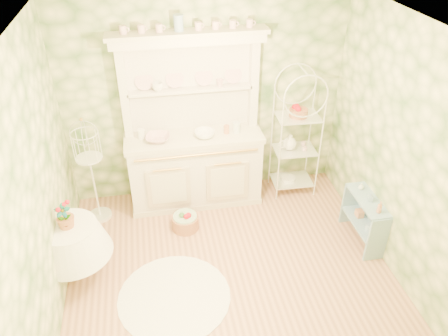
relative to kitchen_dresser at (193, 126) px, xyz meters
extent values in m
plane|color=tan|center=(0.20, -1.52, -1.15)|extent=(3.60, 3.60, 0.00)
plane|color=white|center=(0.20, -1.52, 1.56)|extent=(3.60, 3.60, 0.00)
plane|color=beige|center=(-1.60, -1.52, 0.21)|extent=(3.60, 3.60, 0.00)
plane|color=beige|center=(2.00, -1.52, 0.21)|extent=(3.60, 3.60, 0.00)
plane|color=beige|center=(0.20, 0.28, 0.21)|extent=(3.60, 3.60, 0.00)
cube|color=white|center=(0.00, 0.00, 0.00)|extent=(1.87, 0.61, 2.29)
cube|color=white|center=(1.37, -0.01, -0.17)|extent=(0.62, 0.45, 1.94)
cube|color=#83A9C2|center=(1.88, -1.18, -0.86)|extent=(0.31, 0.69, 0.57)
cylinder|color=white|center=(-1.48, -1.15, -0.80)|extent=(0.68, 0.68, 0.69)
cube|color=white|center=(-1.30, -0.14, -0.43)|extent=(0.36, 0.36, 1.44)
cylinder|color=#AF704C|center=(-0.22, -0.58, -1.04)|extent=(0.33, 0.33, 0.21)
cylinder|color=white|center=(-0.46, -1.67, -1.14)|extent=(1.39, 1.39, 0.01)
imported|color=white|center=(-0.45, -0.05, -0.13)|extent=(0.35, 0.35, 0.07)
imported|color=white|center=(0.13, -0.06, -0.13)|extent=(0.32, 0.32, 0.08)
imported|color=white|center=(-0.39, 0.16, 0.47)|extent=(0.16, 0.16, 0.10)
imported|color=white|center=(0.37, 0.16, 0.47)|extent=(0.11, 0.11, 0.09)
imported|color=#3F7238|center=(-1.48, -1.19, -0.29)|extent=(0.17, 0.12, 0.30)
imported|color=#C07A50|center=(1.88, -1.43, -0.46)|extent=(0.06, 0.06, 0.15)
imported|color=#84A5C2|center=(1.88, -1.21, -0.49)|extent=(0.07, 0.07, 0.12)
imported|color=silver|center=(1.88, -0.98, -0.50)|extent=(0.09, 0.09, 0.09)
camera|label=1|loc=(-0.52, -4.83, 2.56)|focal=35.00mm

